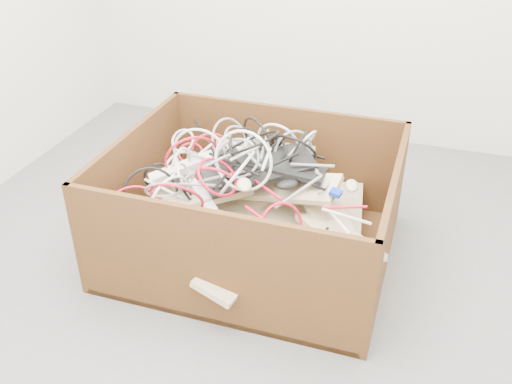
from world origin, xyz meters
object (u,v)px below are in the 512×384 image
(cardboard_box, at_px, (251,226))
(power_strip_left, at_px, (182,168))
(power_strip_right, at_px, (205,201))
(vga_plug, at_px, (336,193))

(cardboard_box, relative_size, power_strip_left, 3.98)
(power_strip_right, xyz_separation_m, vga_plug, (0.50, 0.15, 0.05))
(power_strip_left, height_order, vga_plug, power_strip_left)
(cardboard_box, bearing_deg, power_strip_right, -134.44)
(power_strip_left, bearing_deg, vga_plug, -34.10)
(cardboard_box, relative_size, power_strip_right, 4.53)
(cardboard_box, relative_size, vga_plug, 25.53)
(vga_plug, bearing_deg, cardboard_box, -170.27)
(cardboard_box, bearing_deg, vga_plug, 0.45)
(power_strip_right, bearing_deg, vga_plug, 63.59)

